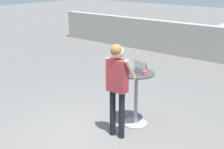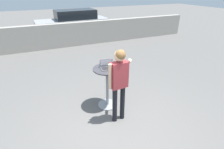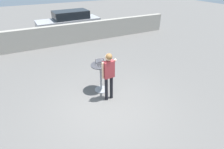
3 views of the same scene
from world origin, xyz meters
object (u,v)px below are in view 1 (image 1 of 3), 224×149
object	(u,v)px
laptop	(137,70)
coffee_mug	(145,73)
standing_person	(117,79)
cafe_table	(136,93)

from	to	relation	value
laptop	coffee_mug	world-z (taller)	laptop
coffee_mug	standing_person	size ratio (longest dim) A/B	0.07
cafe_table	standing_person	size ratio (longest dim) A/B	0.62
cafe_table	laptop	xyz separation A→B (m)	(0.01, 0.02, 0.46)
laptop	standing_person	size ratio (longest dim) A/B	0.20
laptop	standing_person	world-z (taller)	standing_person
laptop	coffee_mug	xyz separation A→B (m)	(0.22, -0.07, 0.00)
coffee_mug	standing_person	world-z (taller)	standing_person
laptop	coffee_mug	distance (m)	0.23
laptop	standing_person	distance (m)	0.64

